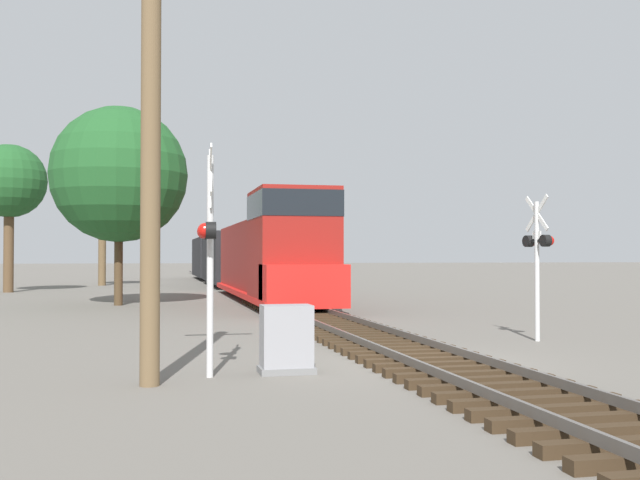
{
  "coord_description": "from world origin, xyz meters",
  "views": [
    {
      "loc": [
        -5.32,
        -14.2,
        2.16
      ],
      "look_at": [
        -0.73,
        6.18,
        2.6
      ],
      "focal_mm": 42.0,
      "sensor_mm": 36.0,
      "label": 1
    }
  ],
  "objects_px": {
    "relay_cabinet": "(286,340)",
    "freight_train": "(235,258)",
    "crossing_signal_far": "(538,251)",
    "tree_deep_background": "(102,202)",
    "utility_pole": "(151,141)",
    "crossing_signal_near": "(209,242)",
    "tree_far_right": "(119,175)",
    "tree_mid_background": "(9,182)"
  },
  "relations": [
    {
      "from": "utility_pole",
      "to": "tree_mid_background",
      "type": "height_order",
      "value": "tree_mid_background"
    },
    {
      "from": "freight_train",
      "to": "tree_deep_background",
      "type": "xyz_separation_m",
      "value": [
        -8.82,
        7.33,
        4.04
      ]
    },
    {
      "from": "tree_far_right",
      "to": "crossing_signal_far",
      "type": "bearing_deg",
      "value": -56.22
    },
    {
      "from": "crossing_signal_far",
      "to": "tree_deep_background",
      "type": "distance_m",
      "value": 41.29
    },
    {
      "from": "crossing_signal_far",
      "to": "utility_pole",
      "type": "height_order",
      "value": "utility_pole"
    },
    {
      "from": "freight_train",
      "to": "crossing_signal_far",
      "type": "relative_size",
      "value": 13.46
    },
    {
      "from": "relay_cabinet",
      "to": "utility_pole",
      "type": "relative_size",
      "value": 0.16
    },
    {
      "from": "freight_train",
      "to": "crossing_signal_far",
      "type": "xyz_separation_m",
      "value": [
        4.23,
        -31.66,
        0.27
      ]
    },
    {
      "from": "utility_pole",
      "to": "tree_deep_background",
      "type": "xyz_separation_m",
      "value": [
        -3.47,
        43.48,
        1.98
      ]
    },
    {
      "from": "crossing_signal_far",
      "to": "tree_deep_background",
      "type": "relative_size",
      "value": 0.45
    },
    {
      "from": "tree_far_right",
      "to": "tree_mid_background",
      "type": "xyz_separation_m",
      "value": [
        -6.81,
        13.31,
        0.8
      ]
    },
    {
      "from": "tree_far_right",
      "to": "utility_pole",
      "type": "bearing_deg",
      "value": -86.22
    },
    {
      "from": "crossing_signal_near",
      "to": "crossing_signal_far",
      "type": "xyz_separation_m",
      "value": [
        8.55,
        3.83,
        -0.13
      ]
    },
    {
      "from": "crossing_signal_far",
      "to": "relay_cabinet",
      "type": "distance_m",
      "value": 8.17
    },
    {
      "from": "crossing_signal_near",
      "to": "utility_pole",
      "type": "relative_size",
      "value": 0.52
    },
    {
      "from": "crossing_signal_far",
      "to": "relay_cabinet",
      "type": "relative_size",
      "value": 2.95
    },
    {
      "from": "relay_cabinet",
      "to": "tree_far_right",
      "type": "height_order",
      "value": "tree_far_right"
    },
    {
      "from": "crossing_signal_far",
      "to": "tree_deep_background",
      "type": "xyz_separation_m",
      "value": [
        -13.04,
        38.99,
        3.77
      ]
    },
    {
      "from": "tree_mid_background",
      "to": "freight_train",
      "type": "bearing_deg",
      "value": 8.33
    },
    {
      "from": "crossing_signal_near",
      "to": "tree_mid_background",
      "type": "relative_size",
      "value": 0.47
    },
    {
      "from": "relay_cabinet",
      "to": "tree_deep_background",
      "type": "relative_size",
      "value": 0.15
    },
    {
      "from": "relay_cabinet",
      "to": "tree_mid_background",
      "type": "bearing_deg",
      "value": 107.71
    },
    {
      "from": "crossing_signal_far",
      "to": "freight_train",
      "type": "bearing_deg",
      "value": 0.11
    },
    {
      "from": "freight_train",
      "to": "tree_far_right",
      "type": "bearing_deg",
      "value": -113.73
    },
    {
      "from": "utility_pole",
      "to": "tree_mid_background",
      "type": "distance_m",
      "value": 35.22
    },
    {
      "from": "relay_cabinet",
      "to": "crossing_signal_near",
      "type": "bearing_deg",
      "value": -173.18
    },
    {
      "from": "crossing_signal_near",
      "to": "tree_deep_background",
      "type": "height_order",
      "value": "tree_deep_background"
    },
    {
      "from": "relay_cabinet",
      "to": "freight_train",
      "type": "bearing_deg",
      "value": 85.32
    },
    {
      "from": "crossing_signal_near",
      "to": "relay_cabinet",
      "type": "bearing_deg",
      "value": 99.42
    },
    {
      "from": "freight_train",
      "to": "relay_cabinet",
      "type": "height_order",
      "value": "freight_train"
    },
    {
      "from": "crossing_signal_near",
      "to": "crossing_signal_far",
      "type": "distance_m",
      "value": 9.37
    },
    {
      "from": "utility_pole",
      "to": "tree_far_right",
      "type": "xyz_separation_m",
      "value": [
        -1.38,
        20.86,
        1.62
      ]
    },
    {
      "from": "tree_far_right",
      "to": "tree_mid_background",
      "type": "bearing_deg",
      "value": 117.1
    },
    {
      "from": "crossing_signal_far",
      "to": "utility_pole",
      "type": "distance_m",
      "value": 10.72
    },
    {
      "from": "relay_cabinet",
      "to": "tree_deep_background",
      "type": "height_order",
      "value": "tree_deep_background"
    },
    {
      "from": "freight_train",
      "to": "tree_deep_background",
      "type": "relative_size",
      "value": 6.11
    },
    {
      "from": "tree_deep_background",
      "to": "utility_pole",
      "type": "bearing_deg",
      "value": -85.43
    },
    {
      "from": "crossing_signal_far",
      "to": "tree_far_right",
      "type": "relative_size",
      "value": 0.43
    },
    {
      "from": "freight_train",
      "to": "crossing_signal_far",
      "type": "height_order",
      "value": "freight_train"
    },
    {
      "from": "utility_pole",
      "to": "freight_train",
      "type": "bearing_deg",
      "value": 81.59
    },
    {
      "from": "tree_far_right",
      "to": "tree_deep_background",
      "type": "bearing_deg",
      "value": 95.29
    },
    {
      "from": "tree_far_right",
      "to": "tree_mid_background",
      "type": "relative_size",
      "value": 0.99
    }
  ]
}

